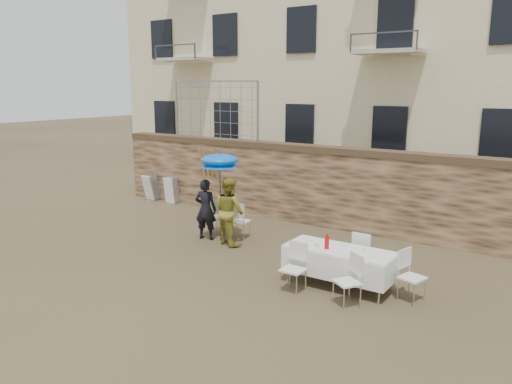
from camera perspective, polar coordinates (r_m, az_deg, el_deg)
The scene contains 17 objects.
ground at distance 10.78m, azimuth -8.38°, elevation -9.10°, with size 80.00×80.00×0.00m, color brown.
stone_wall at distance 14.43m, azimuth 4.83°, elevation 0.95°, with size 13.00×0.50×2.20m, color brown.
chain_link_fence at distance 15.84m, azimuth -4.71°, elevation 9.24°, with size 3.20×0.06×1.80m, color gray, non-canonical shape.
man_suit at distance 12.77m, azimuth -5.78°, elevation -1.98°, with size 0.57×0.38×1.57m, color black.
woman_dress at distance 12.30m, azimuth -3.08°, elevation -2.18°, with size 0.82×0.64×1.69m, color gold.
umbrella at distance 12.36m, azimuth -4.17°, elevation 3.37°, with size 0.97×0.97×2.12m.
couple_chair_left at distance 13.26m, azimuth -4.25°, elevation -2.78°, with size 0.48×0.48×0.96m, color white, non-canonical shape.
couple_chair_right at distance 12.86m, azimuth -1.77°, elevation -3.23°, with size 0.48×0.48×0.96m, color white, non-canonical shape.
banquet_table at distance 9.87m, azimuth 9.50°, elevation -6.64°, with size 2.10×0.85×0.78m.
soda_bottle at distance 9.76m, azimuth 8.10°, elevation -5.73°, with size 0.09×0.09×0.26m, color red.
table_chair_front_left at distance 9.57m, azimuth 4.27°, elevation -8.70°, with size 0.48×0.48×0.96m, color white, non-canonical shape.
table_chair_front_right at distance 9.12m, azimuth 10.38°, elevation -9.94°, with size 0.48×0.48×0.96m, color white, non-canonical shape.
table_chair_back at distance 10.58m, azimuth 12.24°, elevation -6.90°, with size 0.48×0.48×0.96m, color white, non-canonical shape.
table_chair_side at distance 9.60m, azimuth 17.43°, elevation -9.17°, with size 0.48×0.48×0.96m, color white, non-canonical shape.
chair_stack_left at distance 17.58m, azimuth -11.52°, elevation 0.63°, with size 0.46×0.47×0.92m, color white, non-canonical shape.
chair_stack_right at distance 16.96m, azimuth -9.37°, elevation 0.31°, with size 0.46×0.40×0.92m, color white, non-canonical shape.
wood_planks at distance 15.88m, azimuth -5.02°, elevation 1.61°, with size 0.70×0.20×2.00m, color #A37749, non-canonical shape.
Camera 1 is at (6.79, -7.42, 3.87)m, focal length 35.00 mm.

